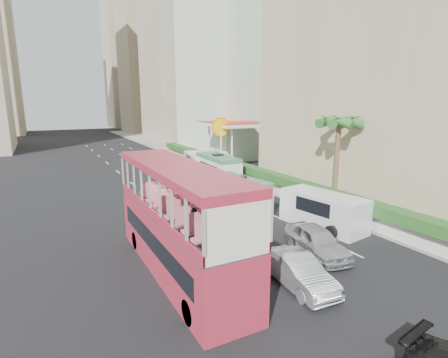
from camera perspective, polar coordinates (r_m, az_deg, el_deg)
ground_plane at (r=19.81m, az=9.47°, el=-10.86°), size 200.00×200.00×0.00m
double_decker_bus at (r=16.15m, az=-7.53°, el=-6.61°), size 2.50×11.00×5.06m
car_silver_lane_a at (r=16.09m, az=11.85°, el=-16.71°), size 1.77×4.30×1.39m
car_silver_lane_b at (r=19.22m, az=14.76°, el=-11.85°), size 2.48×4.67×1.51m
van_asset at (r=33.72m, az=-6.32°, el=-1.02°), size 2.74×4.67×1.22m
minibus_near at (r=25.71m, az=2.67°, el=-2.44°), size 2.33×5.54×2.39m
minibus_far at (r=33.95m, az=-1.00°, el=1.54°), size 2.32×6.34×2.78m
panel_van_near at (r=23.02m, az=15.86°, el=-4.96°), size 2.98×5.70×2.17m
panel_van_far at (r=38.86m, az=-4.10°, el=2.51°), size 3.29×6.02×2.28m
sidewalk at (r=44.91m, az=-0.71°, el=2.51°), size 6.00×120.00×0.18m
kerb_wall at (r=34.03m, az=3.57°, el=0.32°), size 0.30×44.00×1.00m
hedge at (r=33.86m, az=3.59°, el=1.73°), size 1.10×44.00×0.70m
palm_tree at (r=26.80m, az=17.87°, el=2.36°), size 0.36×0.36×6.40m
shell_station at (r=43.26m, az=1.68°, el=5.69°), size 6.50×8.00×5.50m
tower_mid at (r=79.93m, az=-6.38°, el=24.72°), size 16.00×16.00×50.00m
tower_far_a at (r=101.42m, az=-12.24°, el=20.13°), size 14.00×14.00×44.00m
tower_far_b at (r=122.30m, az=-15.17°, el=17.66°), size 14.00×14.00×40.00m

